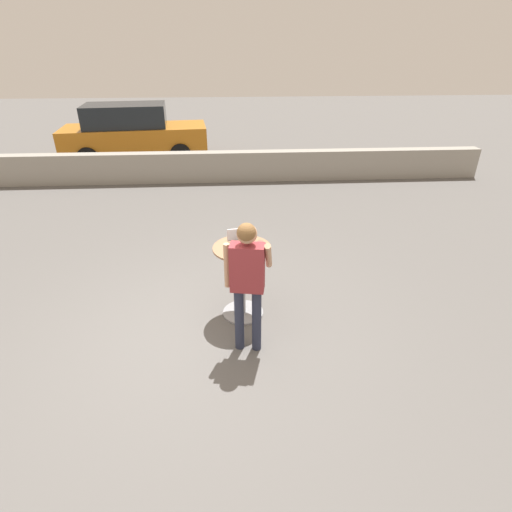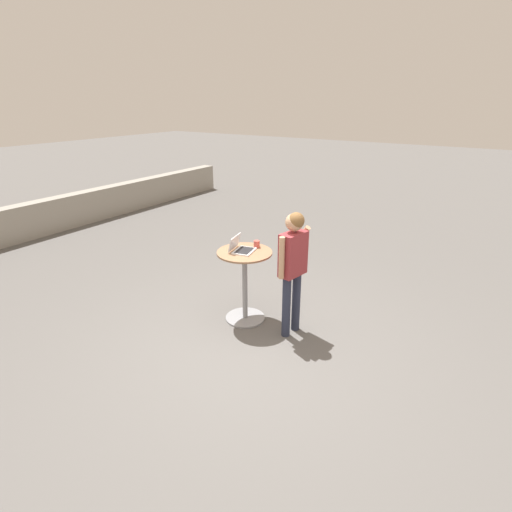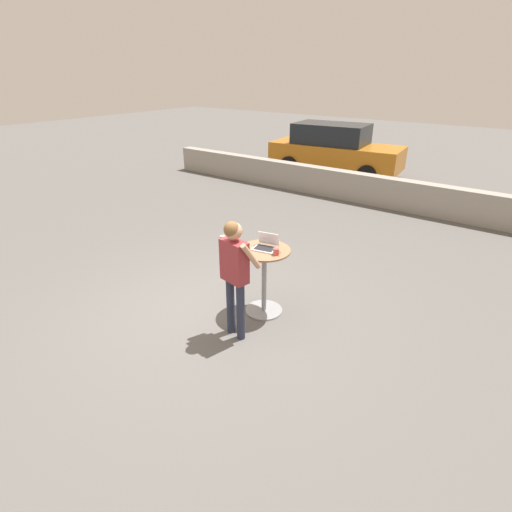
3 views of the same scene
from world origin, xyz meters
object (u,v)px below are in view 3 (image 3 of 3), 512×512
Objects in this scene: standing_person at (234,267)px; parked_car_near_street at (334,150)px; laptop at (266,245)px; cafe_table at (264,274)px; coffee_mug at (276,252)px.

standing_person is 9.54m from parked_car_near_street.
standing_person is at bearing -86.68° from laptop.
laptop is 8.82m from parked_car_near_street.
parked_car_near_street reaches higher than cafe_table.
parked_car_near_street is (-3.04, 8.28, -0.23)m from laptop.
parked_car_near_street is (-3.09, 9.02, -0.21)m from standing_person.
laptop is 0.22× the size of standing_person.
laptop is 0.25m from coffee_mug.
standing_person is (-0.19, -0.65, -0.02)m from coffee_mug.
parked_car_near_street is (-3.28, 8.37, -0.23)m from coffee_mug.
parked_car_near_street is (-3.05, 8.32, 0.21)m from cafe_table.
laptop is 3.14× the size of coffee_mug.
cafe_table is at bearing -69.86° from parked_car_near_street.
standing_person reaches higher than cafe_table.
cafe_table is at bearing 92.81° from standing_person.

